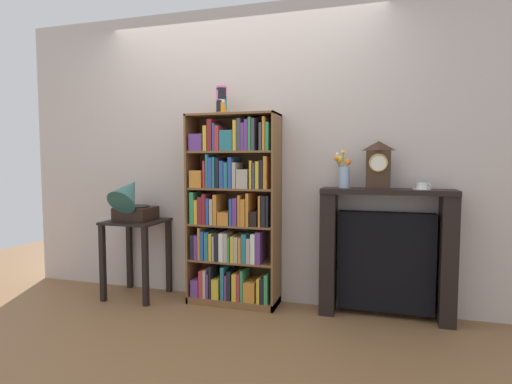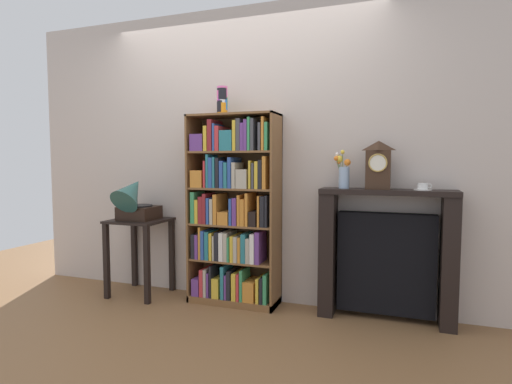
# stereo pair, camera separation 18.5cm
# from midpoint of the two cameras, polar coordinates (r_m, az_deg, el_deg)

# --- Properties ---
(ground_plane) EXTENTS (7.75, 6.40, 0.02)m
(ground_plane) POSITION_cam_midpoint_polar(r_m,az_deg,el_deg) (3.66, -5.22, -15.78)
(ground_plane) COLOR brown
(wall_back) EXTENTS (4.75, 0.08, 2.60)m
(wall_back) POSITION_cam_midpoint_polar(r_m,az_deg,el_deg) (3.67, -1.01, 5.15)
(wall_back) COLOR beige
(wall_back) RESTS_ON ground
(bookshelf) EXTENTS (0.78, 0.31, 1.65)m
(bookshelf) POSITION_cam_midpoint_polar(r_m,az_deg,el_deg) (3.56, -4.73, -3.28)
(bookshelf) COLOR brown
(bookshelf) RESTS_ON ground
(cup_stack) EXTENTS (0.09, 0.09, 0.24)m
(cup_stack) POSITION_cam_midpoint_polar(r_m,az_deg,el_deg) (3.60, -6.31, 12.56)
(cup_stack) COLOR orange
(cup_stack) RESTS_ON bookshelf
(side_table_left) EXTENTS (0.49, 0.47, 0.71)m
(side_table_left) POSITION_cam_midpoint_polar(r_m,az_deg,el_deg) (3.97, -17.57, -6.48)
(side_table_left) COLOR black
(side_table_left) RESTS_ON ground
(gramophone) EXTENTS (0.32, 0.45, 0.46)m
(gramophone) POSITION_cam_midpoint_polar(r_m,az_deg,el_deg) (3.86, -18.27, -1.10)
(gramophone) COLOR black
(gramophone) RESTS_ON side_table_left
(fireplace_mantel) EXTENTS (1.02, 0.26, 1.03)m
(fireplace_mantel) POSITION_cam_midpoint_polar(r_m,az_deg,el_deg) (3.42, 16.08, -8.32)
(fireplace_mantel) COLOR black
(fireplace_mantel) RESTS_ON ground
(mantel_clock) EXTENTS (0.18, 0.13, 0.37)m
(mantel_clock) POSITION_cam_midpoint_polar(r_m,az_deg,el_deg) (3.32, 15.10, 3.65)
(mantel_clock) COLOR #382316
(mantel_clock) RESTS_ON fireplace_mantel
(flower_vase) EXTENTS (0.13, 0.09, 0.30)m
(flower_vase) POSITION_cam_midpoint_polar(r_m,az_deg,el_deg) (3.35, 10.54, 2.70)
(flower_vase) COLOR #99B2D1
(flower_vase) RESTS_ON fireplace_mantel
(teacup_with_saucer) EXTENTS (0.13, 0.13, 0.05)m
(teacup_with_saucer) POSITION_cam_midpoint_polar(r_m,az_deg,el_deg) (3.34, 20.58, 0.70)
(teacup_with_saucer) COLOR white
(teacup_with_saucer) RESTS_ON fireplace_mantel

